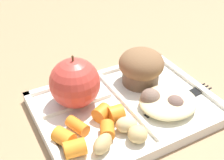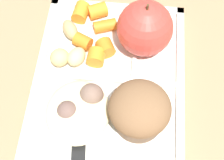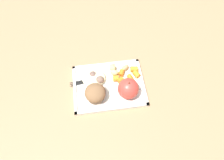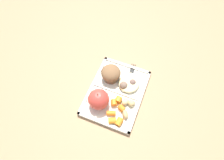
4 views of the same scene
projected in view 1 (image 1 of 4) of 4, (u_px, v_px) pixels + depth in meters
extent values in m
plane|color=#997551|center=(126.00, 111.00, 0.53)|extent=(6.00, 6.00, 0.00)
cube|color=silver|center=(126.00, 108.00, 0.53)|extent=(0.31, 0.23, 0.01)
cube|color=silver|center=(164.00, 145.00, 0.44)|extent=(0.31, 0.01, 0.01)
cube|color=silver|center=(99.00, 74.00, 0.60)|extent=(0.31, 0.01, 0.01)
cube|color=silver|center=(45.00, 133.00, 0.46)|extent=(0.01, 0.23, 0.01)
cube|color=silver|center=(191.00, 81.00, 0.58)|extent=(0.01, 0.23, 0.01)
cube|color=silver|center=(125.00, 104.00, 0.52)|extent=(0.01, 0.21, 0.01)
cube|color=silver|center=(78.00, 105.00, 0.52)|extent=(0.13, 0.01, 0.01)
sphere|color=#C63D33|center=(75.00, 83.00, 0.50)|extent=(0.09, 0.09, 0.09)
cylinder|color=#4C381E|center=(73.00, 59.00, 0.48)|extent=(0.00, 0.00, 0.01)
cylinder|color=brown|center=(141.00, 76.00, 0.57)|extent=(0.07, 0.07, 0.03)
ellipsoid|color=brown|center=(141.00, 64.00, 0.56)|extent=(0.09, 0.09, 0.06)
cylinder|color=orange|center=(77.00, 126.00, 0.47)|extent=(0.03, 0.04, 0.02)
cylinder|color=orange|center=(107.00, 130.00, 0.46)|extent=(0.03, 0.03, 0.02)
cylinder|color=orange|center=(116.00, 113.00, 0.49)|extent=(0.03, 0.03, 0.03)
cylinder|color=orange|center=(102.00, 113.00, 0.49)|extent=(0.03, 0.03, 0.03)
cylinder|color=orange|center=(75.00, 148.00, 0.42)|extent=(0.04, 0.03, 0.03)
cylinder|color=orange|center=(64.00, 137.00, 0.44)|extent=(0.04, 0.04, 0.03)
ellipsoid|color=tan|center=(127.00, 125.00, 0.46)|extent=(0.04, 0.04, 0.03)
ellipsoid|color=tan|center=(138.00, 134.00, 0.45)|extent=(0.04, 0.04, 0.03)
ellipsoid|color=tan|center=(103.00, 144.00, 0.43)|extent=(0.05, 0.04, 0.03)
ellipsoid|color=beige|center=(168.00, 102.00, 0.51)|extent=(0.10, 0.09, 0.03)
sphere|color=brown|center=(175.00, 104.00, 0.50)|extent=(0.03, 0.03, 0.03)
sphere|color=#755B4C|center=(150.00, 98.00, 0.51)|extent=(0.04, 0.04, 0.04)
cube|color=black|center=(166.00, 106.00, 0.52)|extent=(0.09, 0.02, 0.00)
cube|color=black|center=(192.00, 94.00, 0.55)|extent=(0.04, 0.02, 0.00)
cylinder|color=black|center=(207.00, 90.00, 0.56)|extent=(0.02, 0.01, 0.00)
cylinder|color=black|center=(203.00, 88.00, 0.56)|extent=(0.02, 0.01, 0.00)
cylinder|color=black|center=(200.00, 86.00, 0.57)|extent=(0.02, 0.01, 0.00)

